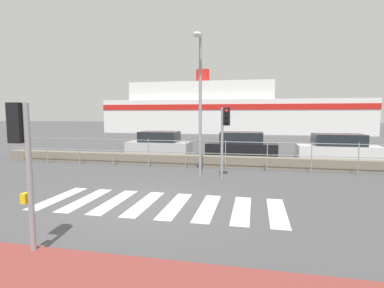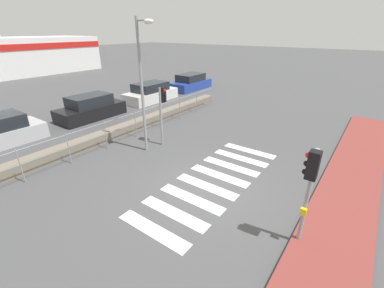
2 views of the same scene
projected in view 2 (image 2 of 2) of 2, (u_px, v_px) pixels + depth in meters
ground_plane at (205, 187)px, 9.05m from camera, size 160.00×160.00×0.00m
sidewalk_brick at (334, 236)px, 6.82m from camera, size 24.00×1.80×0.12m
crosswalk at (213, 181)px, 9.43m from camera, size 6.75×2.40×0.01m
seawall at (96, 139)px, 12.35m from camera, size 20.03×0.55×0.50m
harbor_fence at (105, 131)px, 11.63m from camera, size 18.07×0.04×1.34m
traffic_light_near at (310, 180)px, 5.85m from camera, size 0.34×0.32×2.70m
traffic_light_far at (162, 103)px, 11.64m from camera, size 0.34×0.32×2.74m
streetlamp at (143, 74)px, 10.33m from camera, size 0.32×0.90×5.55m
parked_car_black at (91, 108)px, 15.90m from camera, size 4.08×1.78×1.43m
parked_car_white at (151, 93)px, 19.79m from camera, size 4.29×1.89×1.39m
parked_car_blue at (191, 83)px, 23.63m from camera, size 4.32×1.84×1.39m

